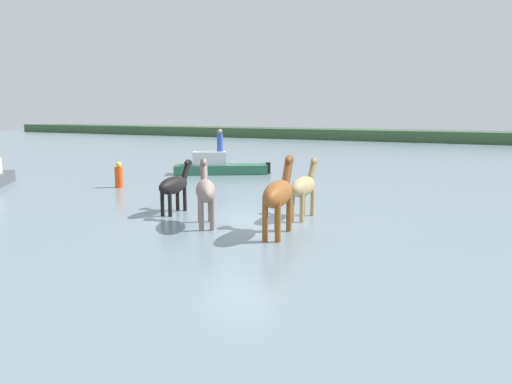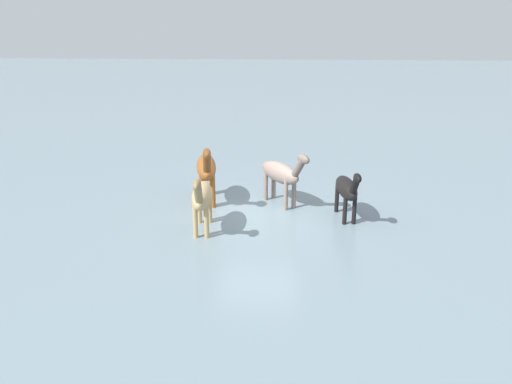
{
  "view_description": "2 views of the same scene",
  "coord_description": "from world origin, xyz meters",
  "px_view_note": "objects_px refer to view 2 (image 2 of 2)",
  "views": [
    {
      "loc": [
        7.55,
        -13.09,
        3.31
      ],
      "look_at": [
        0.64,
        -0.24,
        0.99
      ],
      "focal_mm": 35.74,
      "sensor_mm": 36.0,
      "label": 1
    },
    {
      "loc": [
        -0.99,
        14.13,
        5.43
      ],
      "look_at": [
        0.07,
        0.04,
        0.72
      ],
      "focal_mm": 35.04,
      "sensor_mm": 36.0,
      "label": 2
    }
  ],
  "objects_px": {
    "horse_gray_outer": "(202,197)",
    "horse_mid_herd": "(281,173)",
    "horse_dun_straggler": "(347,189)",
    "horse_lead": "(206,168)"
  },
  "relations": [
    {
      "from": "horse_gray_outer",
      "to": "horse_mid_herd",
      "type": "xyz_separation_m",
      "value": [
        -2.11,
        -2.33,
        0.03
      ]
    },
    {
      "from": "horse_lead",
      "to": "horse_dun_straggler",
      "type": "distance_m",
      "value": 4.48
    },
    {
      "from": "horse_gray_outer",
      "to": "horse_mid_herd",
      "type": "bearing_deg",
      "value": 132.8
    },
    {
      "from": "horse_gray_outer",
      "to": "horse_mid_herd",
      "type": "relative_size",
      "value": 1.08
    },
    {
      "from": "horse_dun_straggler",
      "to": "horse_lead",
      "type": "bearing_deg",
      "value": -113.48
    },
    {
      "from": "horse_mid_herd",
      "to": "horse_lead",
      "type": "relative_size",
      "value": 0.81
    },
    {
      "from": "horse_gray_outer",
      "to": "horse_lead",
      "type": "xyz_separation_m",
      "value": [
        0.28,
        -2.4,
        0.14
      ]
    },
    {
      "from": "horse_dun_straggler",
      "to": "horse_mid_herd",
      "type": "bearing_deg",
      "value": -127.82
    },
    {
      "from": "horse_gray_outer",
      "to": "horse_dun_straggler",
      "type": "height_order",
      "value": "horse_gray_outer"
    },
    {
      "from": "horse_gray_outer",
      "to": "horse_mid_herd",
      "type": "height_order",
      "value": "horse_mid_herd"
    }
  ]
}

